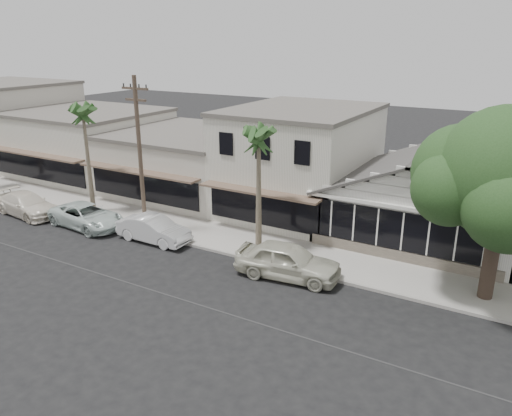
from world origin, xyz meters
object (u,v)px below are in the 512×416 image
Objects in this scene: utility_pole at (140,153)px; shade_tree at (503,175)px; car_0 at (288,261)px; car_3 at (27,204)px; car_2 at (87,216)px; car_1 at (154,229)px.

shade_tree is at bearing 5.18° from utility_pole.
car_3 is (-18.49, -0.44, -0.14)m from car_0.
car_0 is 1.00× the size of car_2.
car_2 is at bearing -165.21° from utility_pole.
utility_pole reaches higher than shade_tree.
car_0 reaches higher than car_2.
car_3 is 0.59× the size of shade_tree.
car_0 is at bearing -82.69° from car_3.
utility_pole is at bearing -70.25° from car_2.
utility_pole is 1.78× the size of car_2.
shade_tree is at bearing -78.18° from car_2.
car_2 is 5.02m from car_3.
shade_tree is (21.85, 2.63, 4.86)m from car_2.
car_3 is at bearing 93.94° from car_1.
car_1 is 0.87× the size of car_2.
utility_pole is 1.06× the size of shade_tree.
car_1 is 0.52× the size of shade_tree.
car_1 is at bearing -81.82° from car_2.
car_1 reaches higher than car_3.
shade_tree is at bearing -79.35° from car_0.
car_2 is 0.60× the size of shade_tree.
shade_tree is at bearing -82.09° from car_1.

